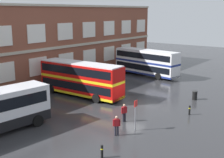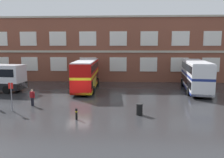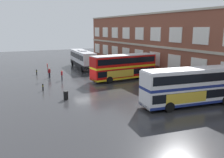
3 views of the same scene
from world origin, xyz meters
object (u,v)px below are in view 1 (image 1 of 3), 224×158
Objects in this scene: safety_bollard_east at (190,110)px; second_passenger at (117,125)px; double_decker_near at (81,78)px; safety_bollard_west at (102,151)px; bus_stand_flag at (135,112)px; station_litter_bin at (195,95)px; waiting_passenger at (124,112)px; double_decker_middle at (146,62)px.

second_passenger is at bearing 161.63° from safety_bollard_east.
double_decker_near is 16.14m from safety_bollard_west.
bus_stand_flag reaches higher than station_litter_bin.
second_passenger is 13.77m from station_litter_bin.
safety_bollard_west is at bearing -158.56° from second_passenger.
safety_bollard_east is (-5.31, -1.60, -0.03)m from station_litter_bin.
second_passenger reaches higher than safety_bollard_west.
bus_stand_flag is (-1.16, -1.97, 0.70)m from waiting_passenger.
safety_bollard_west is (-5.56, -0.82, -1.14)m from bus_stand_flag.
station_litter_bin is at bearing 0.88° from safety_bollard_west.
station_litter_bin is (-8.24, -11.42, -1.63)m from double_decker_middle.
bus_stand_flag is 2.84× the size of safety_bollard_west.
double_decker_near reaches higher than second_passenger.
station_litter_bin reaches higher than safety_bollard_west.
safety_bollard_east is at bearing -163.23° from station_litter_bin.
waiting_passenger reaches higher than station_litter_bin.
second_passenger is at bearing -156.23° from waiting_passenger.
second_passenger is 1.79× the size of safety_bollard_west.
station_litter_bin is (13.72, -1.19, -0.41)m from second_passenger.
double_decker_near reaches higher than waiting_passenger.
safety_bollard_east is (1.40, -13.26, -1.66)m from double_decker_near.
second_passenger is at bearing -123.82° from double_decker_near.
double_decker_middle is at bearing 54.21° from station_litter_bin.
waiting_passenger is 1.79× the size of safety_bollard_west.
station_litter_bin is at bearing -13.19° from waiting_passenger.
double_decker_middle is 14.18m from station_litter_bin.
bus_stand_flag is at bearing 8.35° from safety_bollard_west.
waiting_passenger is at bearing -113.72° from double_decker_near.
double_decker_middle is 11.84× the size of safety_bollard_west.
station_litter_bin is 5.54m from safety_bollard_east.
safety_bollard_west is (-25.68, -11.69, -1.66)m from double_decker_middle.
second_passenger is at bearing -155.02° from double_decker_middle.
station_litter_bin is at bearing -125.79° from double_decker_middle.
safety_bollard_west is 1.00× the size of safety_bollard_east.
double_decker_near is 4.11× the size of bus_stand_flag.
safety_bollard_east is (6.57, -2.15, -1.14)m from bus_stand_flag.
double_decker_near is 11.68× the size of safety_bollard_west.
waiting_passenger is 1.79× the size of safety_bollard_east.
waiting_passenger is (-18.96, -8.91, -1.22)m from double_decker_middle.
waiting_passenger is 3.27m from second_passenger.
double_decker_near is at bearing 56.18° from second_passenger.
second_passenger reaches higher than station_litter_bin.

